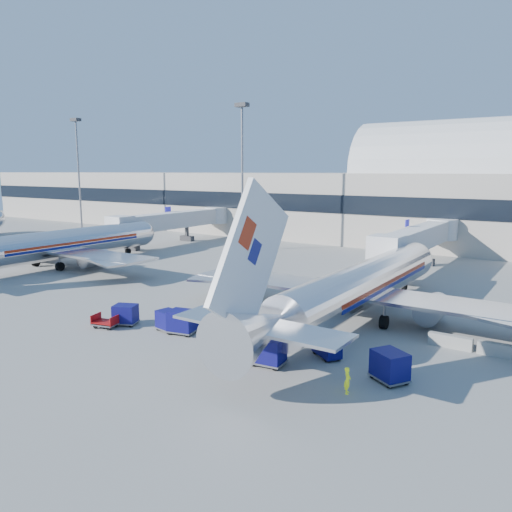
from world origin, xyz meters
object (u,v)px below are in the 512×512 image
Objects in this scene: jetbridge_near at (421,238)px; barrier_near at (450,341)px; airliner_mid at (53,245)px; barrier_mid at (501,350)px; tug_left at (207,318)px; mast_far_west at (78,159)px; cart_solo_far at (390,366)px; cart_open_red at (106,323)px; tug_lead at (234,341)px; cart_train_a at (182,321)px; ramp_worker at (347,380)px; cart_train_c at (125,314)px; tug_right at (326,347)px; jetbridge_mid at (178,220)px; mast_west at (242,155)px; airliner_main at (359,286)px; cart_solo_near at (269,351)px; cart_train_b at (168,320)px.

jetbridge_near is 9.17× the size of barrier_near.
barrier_mid is (53.30, -2.51, -2.48)m from airliner_mid.
barrier_near is at bearing -42.09° from tug_left.
tug_left is (60.43, -33.78, -14.13)m from mast_far_west.
cart_open_red is (-22.40, -2.53, -0.62)m from cart_solo_far.
barrier_near is 1.35× the size of tug_lead.
cart_solo_far is (15.94, -2.32, 0.33)m from tug_left.
cart_train_a is at bearing -155.09° from barrier_near.
airliner_mid is 48.89m from ramp_worker.
tug_lead is at bearing -144.88° from barrier_near.
tug_right is at bearing -13.76° from cart_train_c.
airliner_mid is 39.68m from mast_far_west.
jetbridge_mid is at bearing 120.52° from cart_train_a.
airliner_mid is 30.57m from mast_west.
barrier_mid is at bearing -3.74° from cart_train_c.
tug_lead is 0.94× the size of cart_train_a.
jetbridge_near is 1.00× the size of jetbridge_mid.
mast_far_west is 14.67× the size of ramp_worker.
mast_far_west is 70.66m from tug_left.
barrier_near is at bearing 79.35° from tug_right.
airliner_main reaches higher than barrier_mid.
barrier_mid is 1.27× the size of cart_train_a.
ramp_worker reaches higher than barrier_mid.
jetbridge_near is 12.21× the size of cart_solo_near.
tug_left is at bearing -29.21° from mast_far_west.
airliner_mid reaches higher than cart_solo_near.
mast_far_west reaches higher than cart_solo_far.
mast_west reaches higher than cart_train_c.
barrier_mid is 1.35× the size of tug_lead.
cart_solo_near is at bearing -25.99° from cart_train_c.
tug_right is (6.01, 2.30, 0.06)m from tug_lead.
cart_train_b is at bearing 164.29° from tug_lead.
barrier_near is at bearing 41.74° from cart_solo_near.
cart_train_c is 20.32m from ramp_worker.
cart_solo_near is at bearing -87.90° from jetbridge_near.
cart_train_c is (26.69, -11.73, -2.04)m from airliner_mid.
airliner_mid reaches higher than barrier_mid.
airliner_main is at bearing 35.13° from cart_train_a.
barrier_mid is 1.95× the size of ramp_worker.
jetbridge_mid is 58.32m from cart_solo_near.
mast_far_west reaches higher than jetbridge_near.
barrier_near is at bearing 33.39° from cart_train_b.
jetbridge_near is 1.22× the size of mast_far_west.
cart_train_c is at bearing -23.72° from airliner_mid.
cart_solo_near is (3.59, -1.17, 0.37)m from tug_lead.
jetbridge_near is 40.28m from cart_train_c.
mast_far_west reaches higher than cart_open_red.
airliner_main is at bearing -20.01° from mast_far_west.
barrier_near is 1.47× the size of cart_train_b.
cart_train_b is (-1.38, -0.07, -0.12)m from cart_train_a.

